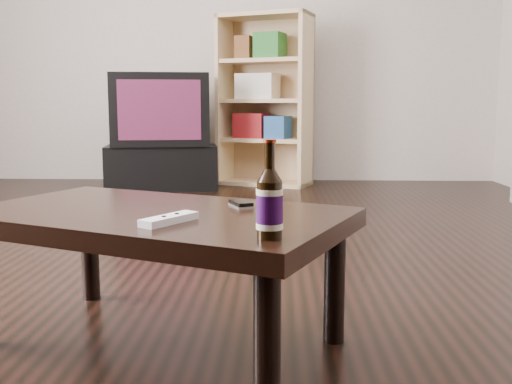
{
  "coord_description": "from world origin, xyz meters",
  "views": [
    {
      "loc": [
        0.54,
        -2.48,
        0.68
      ],
      "look_at": [
        0.5,
        -1.18,
        0.49
      ],
      "focal_mm": 42.0,
      "sensor_mm": 36.0,
      "label": 1
    }
  ],
  "objects_px": {
    "tv": "(161,110)",
    "phone": "(241,204)",
    "coffee_table": "(156,228)",
    "beer_bottle": "(270,204)",
    "bookshelf": "(265,97)",
    "tv_stand": "(162,167)",
    "remote": "(169,219)"
  },
  "relations": [
    {
      "from": "coffee_table",
      "to": "tv_stand",
      "type": "bearing_deg",
      "value": 100.73
    },
    {
      "from": "bookshelf",
      "to": "phone",
      "type": "distance_m",
      "value": 3.48
    },
    {
      "from": "bookshelf",
      "to": "coffee_table",
      "type": "xyz_separation_m",
      "value": [
        -0.23,
        -3.54,
        -0.41
      ]
    },
    {
      "from": "tv_stand",
      "to": "phone",
      "type": "distance_m",
      "value": 3.26
    },
    {
      "from": "tv_stand",
      "to": "beer_bottle",
      "type": "height_order",
      "value": "beer_bottle"
    },
    {
      "from": "tv_stand",
      "to": "beer_bottle",
      "type": "xyz_separation_m",
      "value": [
        0.93,
        -3.56,
        0.29
      ]
    },
    {
      "from": "tv",
      "to": "coffee_table",
      "type": "height_order",
      "value": "tv"
    },
    {
      "from": "tv",
      "to": "phone",
      "type": "bearing_deg",
      "value": -83.81
    },
    {
      "from": "tv",
      "to": "coffee_table",
      "type": "relative_size",
      "value": 0.7
    },
    {
      "from": "tv",
      "to": "phone",
      "type": "relative_size",
      "value": 8.1
    },
    {
      "from": "coffee_table",
      "to": "beer_bottle",
      "type": "xyz_separation_m",
      "value": [
        0.32,
        -0.34,
        0.13
      ]
    },
    {
      "from": "tv",
      "to": "bookshelf",
      "type": "xyz_separation_m",
      "value": [
        0.84,
        0.32,
        0.1
      ]
    },
    {
      "from": "tv_stand",
      "to": "remote",
      "type": "height_order",
      "value": "remote"
    },
    {
      "from": "bookshelf",
      "to": "beer_bottle",
      "type": "distance_m",
      "value": 3.89
    },
    {
      "from": "beer_bottle",
      "to": "remote",
      "type": "xyz_separation_m",
      "value": [
        -0.25,
        0.16,
        -0.07
      ]
    },
    {
      "from": "bookshelf",
      "to": "remote",
      "type": "xyz_separation_m",
      "value": [
        -0.16,
        -3.72,
        -0.35
      ]
    },
    {
      "from": "bookshelf",
      "to": "tv",
      "type": "bearing_deg",
      "value": -138.76
    },
    {
      "from": "tv",
      "to": "bookshelf",
      "type": "distance_m",
      "value": 0.9
    },
    {
      "from": "bookshelf",
      "to": "tv_stand",
      "type": "bearing_deg",
      "value": -138.83
    },
    {
      "from": "remote",
      "to": "tv_stand",
      "type": "bearing_deg",
      "value": 134.25
    },
    {
      "from": "tv_stand",
      "to": "beer_bottle",
      "type": "distance_m",
      "value": 3.69
    },
    {
      "from": "bookshelf",
      "to": "coffee_table",
      "type": "distance_m",
      "value": 3.57
    },
    {
      "from": "bookshelf",
      "to": "coffee_table",
      "type": "relative_size",
      "value": 1.2
    },
    {
      "from": "coffee_table",
      "to": "remote",
      "type": "xyz_separation_m",
      "value": [
        0.07,
        -0.18,
        0.06
      ]
    },
    {
      "from": "bookshelf",
      "to": "phone",
      "type": "height_order",
      "value": "bookshelf"
    },
    {
      "from": "coffee_table",
      "to": "beer_bottle",
      "type": "bearing_deg",
      "value": -46.51
    },
    {
      "from": "coffee_table",
      "to": "beer_bottle",
      "type": "distance_m",
      "value": 0.49
    },
    {
      "from": "beer_bottle",
      "to": "phone",
      "type": "bearing_deg",
      "value": 102.09
    },
    {
      "from": "bookshelf",
      "to": "beer_bottle",
      "type": "bearing_deg",
      "value": -68.43
    },
    {
      "from": "coffee_table",
      "to": "remote",
      "type": "bearing_deg",
      "value": -68.59
    },
    {
      "from": "tv",
      "to": "remote",
      "type": "bearing_deg",
      "value": -87.53
    },
    {
      "from": "bookshelf",
      "to": "phone",
      "type": "bearing_deg",
      "value": -69.74
    }
  ]
}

